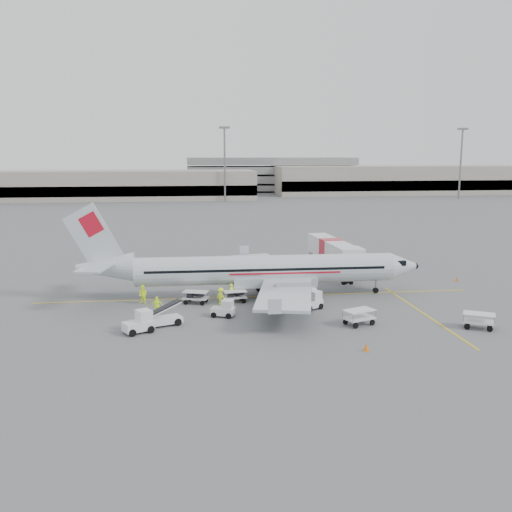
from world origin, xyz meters
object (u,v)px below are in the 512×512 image
Objects in this scene: aircraft at (265,250)px; jet_bridge at (331,257)px; tug_mid at (223,308)px; tug_fore at (311,300)px; belt_loader at (160,311)px; tug_aft at (138,322)px.

aircraft reaches higher than jet_bridge.
jet_bridge is at bearing 47.38° from aircraft.
tug_fore is at bearing 28.85° from tug_mid.
aircraft is 7.28× the size of belt_loader.
belt_loader is at bearing 16.64° from tug_aft.
tug_aft is (-11.81, -10.61, -3.81)m from aircraft.
tug_fore is 0.93× the size of tug_aft.
belt_loader is 5.76m from tug_mid.
tug_mid is at bearing 0.50° from belt_loader.
jet_bridge is 27.04m from belt_loader.
belt_loader is at bearing 159.26° from tug_fore.
jet_bridge is 3.41× the size of belt_loader.
tug_fore is at bearing -56.52° from aircraft.
tug_mid is (5.35, 2.07, -0.50)m from belt_loader.
tug_fore is (3.49, -5.42, -3.87)m from aircraft.
aircraft is at bearing -137.32° from jet_bridge.
aircraft is 13.88m from belt_loader.
tug_aft is at bearing 163.72° from tug_fore.
tug_mid is at bearing -0.44° from tug_aft.
aircraft is 7.52m from tug_fore.
tug_fore is at bearing -9.97° from tug_aft.
jet_bridge is 21.89m from tug_mid.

